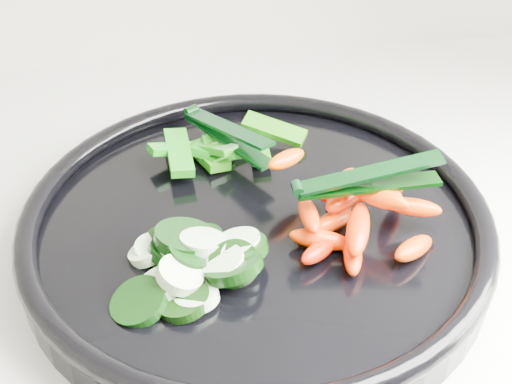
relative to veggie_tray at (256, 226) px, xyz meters
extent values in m
cylinder|color=black|center=(0.00, 0.00, -0.01)|extent=(0.47, 0.47, 0.02)
torus|color=black|center=(0.00, 0.00, 0.01)|extent=(0.47, 0.47, 0.02)
cylinder|color=black|center=(-0.09, -0.08, 0.01)|extent=(0.06, 0.06, 0.03)
cylinder|color=#B6D3A9|center=(-0.08, -0.06, 0.01)|extent=(0.04, 0.04, 0.02)
cylinder|color=black|center=(-0.07, -0.03, 0.01)|extent=(0.05, 0.06, 0.03)
cylinder|color=beige|center=(-0.06, -0.04, 0.01)|extent=(0.04, 0.04, 0.02)
cylinder|color=black|center=(-0.06, -0.08, 0.01)|extent=(0.05, 0.05, 0.02)
cylinder|color=beige|center=(-0.05, -0.08, 0.01)|extent=(0.04, 0.04, 0.02)
cylinder|color=black|center=(-0.05, -0.02, 0.01)|extent=(0.05, 0.05, 0.02)
cylinder|color=beige|center=(-0.06, -0.03, 0.01)|extent=(0.03, 0.03, 0.02)
cylinder|color=black|center=(-0.07, -0.02, 0.01)|extent=(0.04, 0.04, 0.02)
cylinder|color=#DBF9C7|center=(-0.08, -0.03, 0.01)|extent=(0.04, 0.04, 0.01)
cylinder|color=black|center=(-0.07, -0.02, 0.01)|extent=(0.05, 0.05, 0.03)
cylinder|color=beige|center=(-0.09, -0.03, 0.01)|extent=(0.04, 0.04, 0.02)
cylinder|color=black|center=(-0.03, -0.06, 0.02)|extent=(0.05, 0.06, 0.03)
cylinder|color=#B6D4AA|center=(-0.03, -0.06, 0.02)|extent=(0.05, 0.05, 0.02)
cylinder|color=black|center=(-0.06, -0.03, 0.02)|extent=(0.06, 0.06, 0.02)
cylinder|color=beige|center=(-0.05, -0.03, 0.02)|extent=(0.05, 0.05, 0.02)
cylinder|color=black|center=(-0.05, -0.04, 0.02)|extent=(0.04, 0.04, 0.02)
cylinder|color=#DEF4C3|center=(-0.06, -0.07, 0.02)|extent=(0.05, 0.05, 0.02)
cylinder|color=black|center=(-0.03, -0.06, 0.02)|extent=(0.04, 0.04, 0.03)
cylinder|color=beige|center=(-0.02, -0.06, 0.02)|extent=(0.04, 0.04, 0.02)
cylinder|color=black|center=(-0.02, -0.05, 0.02)|extent=(0.06, 0.06, 0.02)
cylinder|color=beige|center=(-0.02, -0.04, 0.02)|extent=(0.05, 0.05, 0.02)
ellipsoid|color=#F33700|center=(0.07, -0.04, 0.01)|extent=(0.03, 0.04, 0.02)
ellipsoid|color=#FE2C00|center=(0.04, -0.04, 0.01)|extent=(0.05, 0.03, 0.02)
ellipsoid|color=#F14800|center=(0.06, -0.06, 0.01)|extent=(0.02, 0.04, 0.02)
ellipsoid|color=#F21E00|center=(0.07, 0.01, 0.01)|extent=(0.03, 0.05, 0.03)
ellipsoid|color=#DD5800|center=(0.11, -0.06, 0.01)|extent=(0.05, 0.04, 0.03)
ellipsoid|color=#E73700|center=(0.06, -0.02, 0.01)|extent=(0.04, 0.04, 0.02)
ellipsoid|color=#EE1400|center=(0.04, -0.05, 0.01)|extent=(0.04, 0.04, 0.02)
ellipsoid|color=#FF3900|center=(0.08, 0.03, 0.01)|extent=(0.04, 0.04, 0.02)
ellipsoid|color=#FF4800|center=(0.04, -0.02, 0.03)|extent=(0.02, 0.05, 0.02)
ellipsoid|color=#FF2200|center=(0.11, 0.00, 0.03)|extent=(0.04, 0.05, 0.03)
ellipsoid|color=#FF4D00|center=(0.07, -0.01, 0.03)|extent=(0.05, 0.04, 0.03)
ellipsoid|color=#EC1600|center=(0.07, -0.05, 0.03)|extent=(0.04, 0.06, 0.02)
ellipsoid|color=#EF2800|center=(0.07, 0.00, 0.03)|extent=(0.05, 0.02, 0.02)
ellipsoid|color=#EB5000|center=(0.12, -0.03, 0.03)|extent=(0.05, 0.02, 0.02)
ellipsoid|color=#DF4700|center=(0.09, -0.03, 0.04)|extent=(0.04, 0.04, 0.02)
ellipsoid|color=#F45200|center=(0.03, 0.03, 0.04)|extent=(0.04, 0.04, 0.02)
ellipsoid|color=#FC3B00|center=(0.09, -0.02, 0.04)|extent=(0.04, 0.03, 0.02)
cube|color=#1B690A|center=(-0.01, 0.10, 0.01)|extent=(0.05, 0.05, 0.02)
cube|color=#096710|center=(0.00, 0.10, 0.01)|extent=(0.07, 0.03, 0.03)
cube|color=#1D710A|center=(0.02, 0.09, 0.01)|extent=(0.02, 0.05, 0.02)
cube|color=#196509|center=(-0.03, 0.09, 0.01)|extent=(0.04, 0.05, 0.02)
cube|color=#0B7510|center=(-0.02, 0.11, 0.01)|extent=(0.05, 0.07, 0.03)
cube|color=#196109|center=(-0.03, 0.09, 0.02)|extent=(0.04, 0.05, 0.02)
cube|color=#0E6709|center=(-0.06, 0.09, 0.02)|extent=(0.05, 0.03, 0.02)
cube|color=#146D0A|center=(-0.05, 0.09, 0.02)|extent=(0.02, 0.07, 0.01)
cube|color=#166F0A|center=(0.03, 0.11, 0.02)|extent=(0.06, 0.05, 0.02)
cylinder|color=black|center=(0.03, -0.02, 0.05)|extent=(0.01, 0.01, 0.01)
cube|color=black|center=(0.08, -0.02, 0.05)|extent=(0.11, 0.02, 0.00)
cube|color=black|center=(0.08, -0.02, 0.06)|extent=(0.11, 0.02, 0.02)
cylinder|color=black|center=(-0.04, 0.14, 0.03)|extent=(0.01, 0.01, 0.01)
cube|color=black|center=(-0.01, 0.09, 0.02)|extent=(0.07, 0.10, 0.00)
cube|color=black|center=(-0.01, 0.09, 0.04)|extent=(0.07, 0.10, 0.02)
camera|label=1|loc=(-0.07, -0.43, 0.37)|focal=50.00mm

